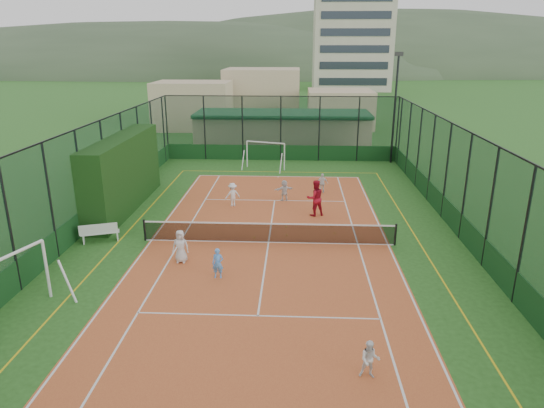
{
  "coord_description": "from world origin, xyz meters",
  "views": [
    {
      "loc": [
        1.19,
        -20.71,
        8.71
      ],
      "look_at": [
        0.06,
        2.1,
        1.2
      ],
      "focal_mm": 32.0,
      "sensor_mm": 36.0,
      "label": 1
    }
  ],
  "objects_px": {
    "futsal_goal_far": "(265,156)",
    "child_far_back": "(284,190)",
    "child_far_right": "(322,183)",
    "child_near_mid": "(218,263)",
    "futsal_goal_near": "(8,290)",
    "floodlight_ne": "(395,109)",
    "white_bench": "(100,232)",
    "child_near_right": "(370,360)",
    "coach": "(315,198)",
    "child_far_left": "(233,195)",
    "apartment_tower": "(353,11)",
    "clubhouse": "(283,130)",
    "child_near_left": "(181,246)"
  },
  "relations": [
    {
      "from": "futsal_goal_far",
      "to": "child_far_back",
      "type": "relative_size",
      "value": 2.46
    },
    {
      "from": "futsal_goal_near",
      "to": "white_bench",
      "type": "bearing_deg",
      "value": 15.19
    },
    {
      "from": "child_near_mid",
      "to": "child_near_right",
      "type": "bearing_deg",
      "value": -47.69
    },
    {
      "from": "child_near_right",
      "to": "coach",
      "type": "xyz_separation_m",
      "value": [
        -1.03,
        13.31,
        0.41
      ]
    },
    {
      "from": "child_far_left",
      "to": "coach",
      "type": "bearing_deg",
      "value": 137.02
    },
    {
      "from": "apartment_tower",
      "to": "futsal_goal_near",
      "type": "relative_size",
      "value": 8.77
    },
    {
      "from": "floodlight_ne",
      "to": "futsal_goal_near",
      "type": "distance_m",
      "value": 29.11
    },
    {
      "from": "floodlight_ne",
      "to": "white_bench",
      "type": "bearing_deg",
      "value": -134.22
    },
    {
      "from": "child_far_right",
      "to": "child_near_mid",
      "type": "bearing_deg",
      "value": 73.93
    },
    {
      "from": "child_far_right",
      "to": "coach",
      "type": "height_order",
      "value": "coach"
    },
    {
      "from": "child_near_right",
      "to": "child_far_right",
      "type": "height_order",
      "value": "child_far_right"
    },
    {
      "from": "futsal_goal_near",
      "to": "child_far_back",
      "type": "height_order",
      "value": "futsal_goal_near"
    },
    {
      "from": "apartment_tower",
      "to": "child_far_right",
      "type": "xyz_separation_m",
      "value": [
        -9.13,
        -73.86,
        -14.38
      ]
    },
    {
      "from": "futsal_goal_near",
      "to": "child_far_left",
      "type": "bearing_deg",
      "value": -7.18
    },
    {
      "from": "futsal_goal_near",
      "to": "floodlight_ne",
      "type": "bearing_deg",
      "value": -17.21
    },
    {
      "from": "clubhouse",
      "to": "child_near_left",
      "type": "relative_size",
      "value": 10.78
    },
    {
      "from": "white_bench",
      "to": "child_far_back",
      "type": "bearing_deg",
      "value": 19.1
    },
    {
      "from": "clubhouse",
      "to": "child_far_back",
      "type": "xyz_separation_m",
      "value": [
        0.56,
        -15.55,
        -0.95
      ]
    },
    {
      "from": "floodlight_ne",
      "to": "child_near_right",
      "type": "relative_size",
      "value": 7.35
    },
    {
      "from": "child_far_right",
      "to": "child_far_back",
      "type": "relative_size",
      "value": 0.99
    },
    {
      "from": "child_near_mid",
      "to": "child_far_left",
      "type": "xyz_separation_m",
      "value": [
        -0.56,
        8.91,
        0.07
      ]
    },
    {
      "from": "child_near_mid",
      "to": "coach",
      "type": "xyz_separation_m",
      "value": [
        4.04,
        7.54,
        0.37
      ]
    },
    {
      "from": "futsal_goal_far",
      "to": "child_far_right",
      "type": "bearing_deg",
      "value": -40.01
    },
    {
      "from": "clubhouse",
      "to": "child_far_left",
      "type": "distance_m",
      "value": 16.91
    },
    {
      "from": "futsal_goal_near",
      "to": "child_far_back",
      "type": "bearing_deg",
      "value": -14.76
    },
    {
      "from": "child_near_mid",
      "to": "futsal_goal_far",
      "type": "bearing_deg",
      "value": 88.59
    },
    {
      "from": "futsal_goal_far",
      "to": "coach",
      "type": "bearing_deg",
      "value": -55.12
    },
    {
      "from": "clubhouse",
      "to": "futsal_goal_far",
      "type": "xyz_separation_m",
      "value": [
        -1.03,
        -7.84,
        -0.6
      ]
    },
    {
      "from": "futsal_goal_far",
      "to": "child_near_mid",
      "type": "xyz_separation_m",
      "value": [
        -0.75,
        -17.79,
        -0.36
      ]
    },
    {
      "from": "futsal_goal_far",
      "to": "child_far_back",
      "type": "bearing_deg",
      "value": -61.3
    },
    {
      "from": "floodlight_ne",
      "to": "child_far_back",
      "type": "relative_size",
      "value": 6.69
    },
    {
      "from": "floodlight_ne",
      "to": "child_far_left",
      "type": "xyz_separation_m",
      "value": [
        -10.93,
        -11.32,
        -3.44
      ]
    },
    {
      "from": "child_far_left",
      "to": "child_near_left",
      "type": "bearing_deg",
      "value": 54.41
    },
    {
      "from": "child_near_mid",
      "to": "child_far_right",
      "type": "relative_size",
      "value": 1.0
    },
    {
      "from": "child_far_back",
      "to": "child_near_left",
      "type": "bearing_deg",
      "value": 42.95
    },
    {
      "from": "coach",
      "to": "futsal_goal_far",
      "type": "bearing_deg",
      "value": -92.44
    },
    {
      "from": "futsal_goal_near",
      "to": "child_far_back",
      "type": "relative_size",
      "value": 2.77
    },
    {
      "from": "apartment_tower",
      "to": "white_bench",
      "type": "bearing_deg",
      "value": -103.54
    },
    {
      "from": "child_far_back",
      "to": "coach",
      "type": "bearing_deg",
      "value": 102.11
    },
    {
      "from": "apartment_tower",
      "to": "child_near_right",
      "type": "height_order",
      "value": "apartment_tower"
    },
    {
      "from": "white_bench",
      "to": "child_far_back",
      "type": "relative_size",
      "value": 1.38
    },
    {
      "from": "clubhouse",
      "to": "white_bench",
      "type": "height_order",
      "value": "clubhouse"
    },
    {
      "from": "clubhouse",
      "to": "apartment_tower",
      "type": "distance_m",
      "value": 62.64
    },
    {
      "from": "futsal_goal_near",
      "to": "child_near_mid",
      "type": "bearing_deg",
      "value": -43.93
    },
    {
      "from": "futsal_goal_near",
      "to": "child_far_right",
      "type": "relative_size",
      "value": 2.81
    },
    {
      "from": "floodlight_ne",
      "to": "child_near_mid",
      "type": "relative_size",
      "value": 6.8
    },
    {
      "from": "white_bench",
      "to": "child_near_mid",
      "type": "height_order",
      "value": "child_near_mid"
    },
    {
      "from": "floodlight_ne",
      "to": "child_far_back",
      "type": "bearing_deg",
      "value": -128.38
    },
    {
      "from": "clubhouse",
      "to": "child_near_left",
      "type": "distance_m",
      "value": 24.54
    },
    {
      "from": "futsal_goal_near",
      "to": "child_near_right",
      "type": "distance_m",
      "value": 11.71
    }
  ]
}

